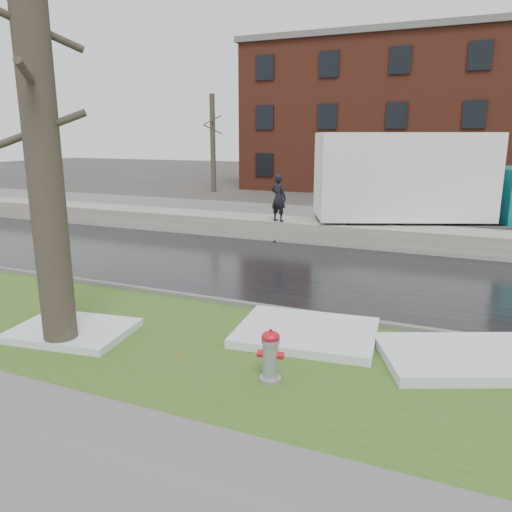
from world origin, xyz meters
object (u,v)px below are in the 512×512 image
at_px(worker, 278,198).
at_px(fire_hydrant, 271,354).
at_px(tree, 41,134).
at_px(box_truck, 435,184).

bearing_deg(worker, fire_hydrant, 127.15).
distance_m(tree, worker, 10.59).
height_order(fire_hydrant, tree, tree).
height_order(tree, worker, tree).
bearing_deg(box_truck, worker, -175.06).
xyz_separation_m(box_truck, worker, (-5.12, -2.66, -0.46)).
bearing_deg(worker, box_truck, -135.75).
bearing_deg(worker, tree, 105.01).
bearing_deg(tree, worker, 88.25).
height_order(fire_hydrant, box_truck, box_truck).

